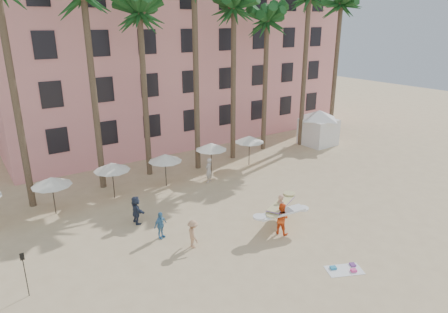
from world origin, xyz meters
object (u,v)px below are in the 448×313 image
at_px(pink_hotel, 173,59).
at_px(cabana, 319,124).
at_px(carrier_yellow, 281,208).
at_px(carrier_white, 281,218).

relative_size(pink_hotel, cabana, 7.54).
bearing_deg(carrier_yellow, carrier_white, -131.52).
relative_size(carrier_yellow, carrier_white, 1.09).
xyz_separation_m(pink_hotel, carrier_white, (-5.70, -23.74, -6.99)).
bearing_deg(carrier_white, cabana, 36.55).
height_order(pink_hotel, cabana, pink_hotel).
distance_m(pink_hotel, cabana, 16.76).
bearing_deg(carrier_yellow, cabana, 35.78).
height_order(pink_hotel, carrier_yellow, pink_hotel).
xyz_separation_m(carrier_yellow, carrier_white, (-0.77, -0.87, -0.07)).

